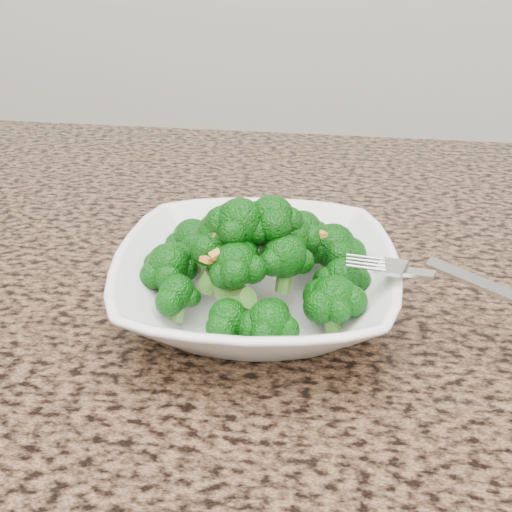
# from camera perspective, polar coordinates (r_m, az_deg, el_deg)

# --- Properties ---
(granite_counter) EXTENTS (1.64, 1.04, 0.03)m
(granite_counter) POSITION_cam_1_polar(r_m,az_deg,el_deg) (0.46, -14.05, -11.82)
(granite_counter) COLOR brown
(granite_counter) RESTS_ON cabinet
(bowl) EXTENTS (0.22, 0.22, 0.05)m
(bowl) POSITION_cam_1_polar(r_m,az_deg,el_deg) (0.48, 0.00, -2.53)
(bowl) COLOR white
(bowl) RESTS_ON granite_counter
(broccoli_pile) EXTENTS (0.18, 0.18, 0.06)m
(broccoli_pile) POSITION_cam_1_polar(r_m,az_deg,el_deg) (0.45, 0.00, 3.59)
(broccoli_pile) COLOR #094E08
(broccoli_pile) RESTS_ON bowl
(garlic_topping) EXTENTS (0.11, 0.11, 0.01)m
(garlic_topping) POSITION_cam_1_polar(r_m,az_deg,el_deg) (0.44, 0.00, 7.61)
(garlic_topping) COLOR orange
(garlic_topping) RESTS_ON broccoli_pile
(fork) EXTENTS (0.18, 0.08, 0.01)m
(fork) POSITION_cam_1_polar(r_m,az_deg,el_deg) (0.45, 14.73, -1.55)
(fork) COLOR silver
(fork) RESTS_ON bowl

